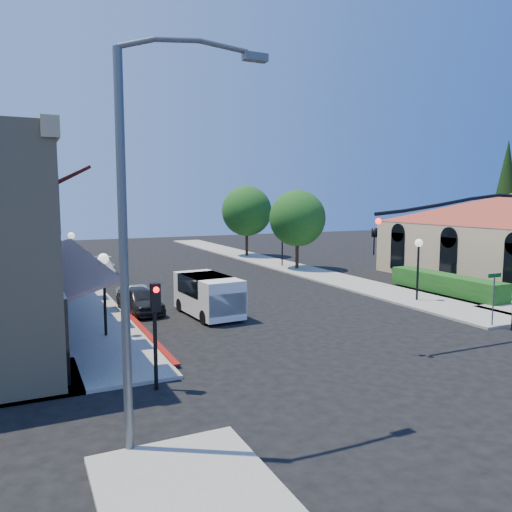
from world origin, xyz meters
name	(u,v)px	position (x,y,z in m)	size (l,w,h in m)	color
ground	(394,367)	(0.00, 0.00, 0.00)	(120.00, 120.00, 0.00)	black
sidewalk_left	(63,274)	(-8.75, 27.00, 0.06)	(3.50, 50.00, 0.12)	gray
sidewalk_right	(269,262)	(8.75, 27.00, 0.06)	(3.50, 50.00, 0.12)	gray
curb_red_strip	(144,333)	(-6.90, 8.00, 0.00)	(0.25, 10.00, 0.06)	maroon
hedge	(445,294)	(11.70, 9.00, 0.00)	(1.40, 8.00, 1.10)	#1A4A15
conifer_far	(506,192)	(28.00, 18.00, 6.36)	(3.20, 3.20, 11.00)	black
street_tree_a	(297,218)	(8.80, 22.00, 4.19)	(4.56, 4.56, 6.48)	black
street_tree_b	(247,211)	(8.80, 32.00, 4.54)	(4.94, 4.94, 7.02)	black
signal_mast_arm	(484,240)	(5.86, 1.50, 4.09)	(8.01, 0.39, 6.00)	black
secondary_signal	(155,316)	(-8.00, 1.41, 2.32)	(0.28, 0.42, 3.32)	black
cobra_streetlight	(139,224)	(-9.15, -2.00, 5.27)	(3.60, 0.25, 9.31)	#595B5E
street_name_sign	(494,291)	(7.50, 2.20, 1.70)	(0.80, 0.06, 2.50)	#595B5E
lamppost_left_near	(104,273)	(-8.50, 8.00, 2.74)	(0.44, 0.44, 3.57)	black
lamppost_left_far	(72,245)	(-8.50, 22.00, 2.74)	(0.44, 0.44, 3.57)	black
lamppost_right_near	(418,254)	(8.50, 8.00, 2.74)	(0.44, 0.44, 3.57)	black
lamppost_right_far	(282,235)	(8.50, 24.00, 2.74)	(0.44, 0.44, 3.57)	black
white_van	(209,293)	(-3.25, 9.89, 1.16)	(2.27, 4.64, 2.00)	white
parked_car_a	(140,300)	(-6.20, 12.00, 0.67)	(1.58, 3.92, 1.34)	black
parked_car_b	(136,298)	(-6.20, 13.00, 0.59)	(1.26, 3.60, 1.19)	#9A9C9E
parked_car_c	(102,268)	(-6.20, 25.00, 0.67)	(1.86, 4.58, 1.33)	silver
parked_car_d	(98,265)	(-6.20, 26.96, 0.66)	(2.18, 4.72, 1.31)	#999A9E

